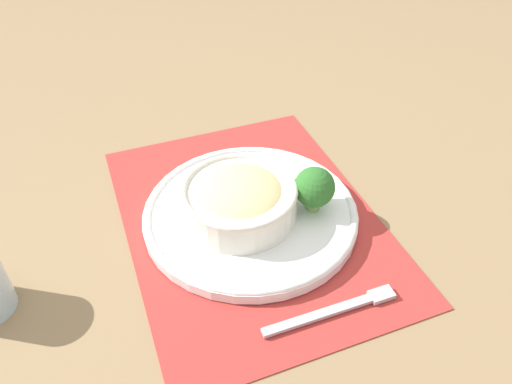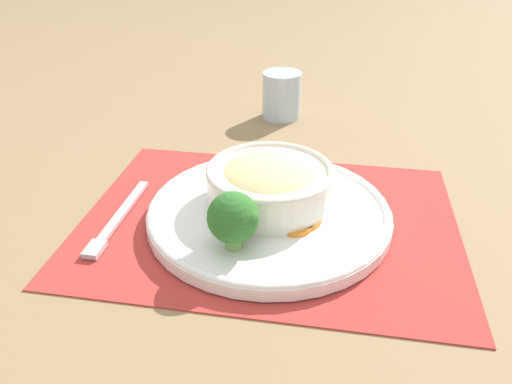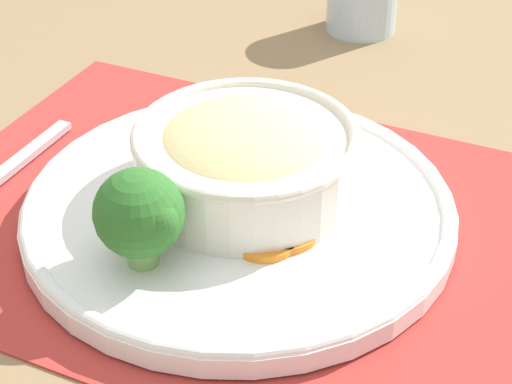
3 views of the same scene
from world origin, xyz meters
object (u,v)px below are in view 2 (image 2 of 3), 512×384
at_px(bowl, 267,182).
at_px(broccoli_floret, 233,218).
at_px(water_glass, 282,98).
at_px(fork, 114,224).

bearing_deg(bowl, broccoli_floret, 71.99).
height_order(bowl, water_glass, water_glass).
height_order(bowl, fork, bowl).
xyz_separation_m(broccoli_floret, fork, (0.17, -0.06, -0.05)).
xyz_separation_m(bowl, fork, (0.20, 0.05, -0.04)).
distance_m(bowl, fork, 0.21).
distance_m(bowl, broccoli_floret, 0.11).
xyz_separation_m(bowl, broccoli_floret, (0.03, 0.10, 0.01)).
bearing_deg(water_glass, fork, 62.23).
bearing_deg(broccoli_floret, fork, -19.00).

